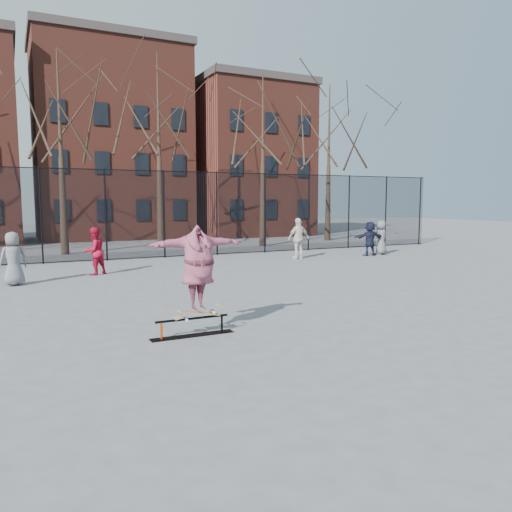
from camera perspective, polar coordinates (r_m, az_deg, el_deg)
name	(u,v)px	position (r m, az deg, el deg)	size (l,w,h in m)	color
ground	(277,321)	(11.05, 2.41, -7.45)	(100.00, 100.00, 0.00)	#5D5C61
skate_rail	(192,329)	(9.93, -7.27, -8.23)	(1.67, 0.26, 0.37)	black
skateboard	(199,314)	(9.91, -6.54, -6.60)	(0.89, 0.21, 0.11)	#A67142
skater	(198,270)	(9.75, -6.60, -1.58)	(2.02, 0.55, 1.65)	#67388D
bystander_grey	(13,259)	(17.17, -26.00, -0.28)	(0.82, 0.54, 1.68)	slate
bystander_red	(94,251)	(18.58, -17.99, 0.54)	(0.83, 0.64, 1.70)	#B7102C
bystander_white	(299,238)	(22.56, 4.88, 2.01)	(1.09, 0.45, 1.85)	silver
bystander_navy	(370,239)	(24.41, 12.87, 1.96)	(1.52, 0.49, 1.64)	#191C32
bystander_extra	(381,238)	(24.99, 14.11, 2.05)	(0.81, 0.53, 1.67)	slate
fence	(138,213)	(23.00, -13.38, 4.76)	(34.03, 0.07, 4.00)	black
tree_row	(111,107)	(27.42, -16.20, 16.05)	(33.66, 7.46, 10.67)	black
rowhouses	(103,149)	(36.06, -17.12, 11.57)	(29.00, 7.00, 13.00)	#5F291F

